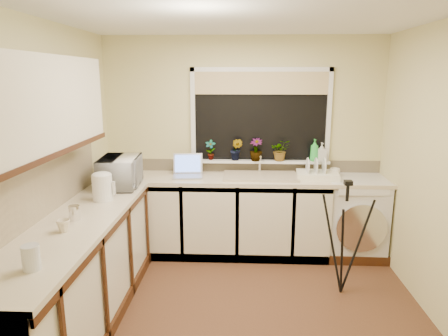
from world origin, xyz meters
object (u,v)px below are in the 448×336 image
plant_a (210,150)px  soap_bottle_clear (322,152)px  microwave (120,172)px  plant_c (256,150)px  cup_back (335,172)px  cup_left (64,226)px  dish_rack (317,175)px  steel_jar (74,213)px  plant_b (236,149)px  tripod (344,238)px  kettle (102,188)px  glass_jug (31,258)px  soap_bottle_green (314,150)px  laptop (188,170)px  washing_machine (353,216)px  plant_d (280,150)px

plant_a → soap_bottle_clear: 1.27m
microwave → plant_c: (1.39, 0.64, 0.13)m
cup_back → cup_left: (-2.32, -1.76, -0.00)m
dish_rack → cup_left: 2.70m
steel_jar → plant_b: (1.24, 1.64, 0.22)m
tripod → plant_c: bearing=116.9°
dish_rack → steel_jar: (-2.14, -1.44, 0.02)m
kettle → glass_jug: 1.35m
soap_bottle_green → cup_back: (0.22, -0.13, -0.23)m
tripod → cup_left: 2.42m
plant_b → plant_c: size_ratio=0.99×
soap_bottle_clear → cup_back: (0.13, -0.12, -0.21)m
laptop → microwave: microwave is taller
soap_bottle_green → cup_left: bearing=-138.2°
steel_jar → soap_bottle_clear: soap_bottle_clear is taller
glass_jug → plant_a: bearing=71.2°
washing_machine → laptop: bearing=-178.6°
plant_a → washing_machine: bearing=-6.9°
steel_jar → soap_bottle_clear: 2.76m
plant_d → soap_bottle_clear: size_ratio=1.14×
washing_machine → microwave: (-2.51, -0.47, 0.60)m
soap_bottle_clear → cup_back: size_ratio=1.79×
kettle → plant_a: (0.89, 1.14, 0.15)m
plant_b → tripod: bearing=-46.1°
plant_b → cup_left: plant_b is taller
microwave → plant_b: size_ratio=2.15×
dish_rack → plant_b: plant_b is taller
kettle → cup_left: size_ratio=2.42×
washing_machine → plant_c: bearing=173.1°
plant_d → washing_machine: bearing=-12.2°
cup_left → kettle: bearing=88.0°
plant_b → dish_rack: bearing=-12.8°
kettle → cup_left: (-0.03, -0.77, -0.07)m
tripod → cup_left: bearing=-169.7°
dish_rack → plant_d: bearing=156.2°
plant_b → glass_jug: bearing=-115.0°
kettle → soap_bottle_clear: bearing=27.3°
dish_rack → plant_a: size_ratio=1.93×
tripod → plant_b: bearing=123.9°
washing_machine → plant_b: bearing=174.3°
plant_a → cup_left: bearing=-115.6°
washing_machine → tripod: (-0.32, -0.88, 0.10)m
dish_rack → cup_left: bearing=-137.3°
laptop → steel_jar: 1.63m
plant_c → cup_back: size_ratio=2.15×
washing_machine → glass_jug: glass_jug is taller
kettle → plant_c: bearing=38.2°
washing_machine → tripod: bearing=-108.3°
laptop → tripod: (1.56, -0.89, -0.42)m
steel_jar → plant_d: bearing=43.4°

